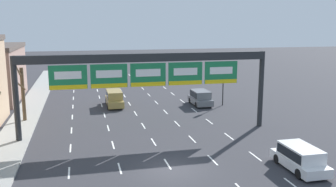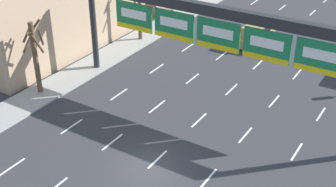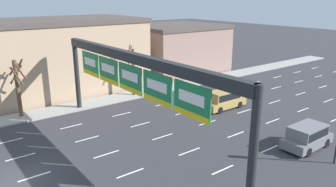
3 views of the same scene
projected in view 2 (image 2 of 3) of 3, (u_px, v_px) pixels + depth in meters
The scene contains 7 objects.
ground_plane at pixel (148, 169), 26.30m from camera, with size 220.00×220.00×0.00m, color #333338.
sidewalk_left at pixel (9, 112), 31.49m from camera, with size 2.80×110.00×0.15m.
lane_dashes at pixel (245, 76), 36.31m from camera, with size 13.32×67.00×0.01m.
sign_gantry at pixel (220, 26), 29.76m from camera, with size 21.86×0.70×7.05m.
suv_gold at pixel (257, 33), 41.55m from camera, with size 1.83×4.76×1.86m.
tree_bare_closest at pixel (35, 53), 32.50m from camera, with size 1.68×1.44×5.40m.
tree_bare_second at pixel (139, 8), 41.24m from camera, with size 1.32×1.39×5.61m.
Camera 2 is at (12.05, -17.16, 16.47)m, focal length 50.00 mm.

